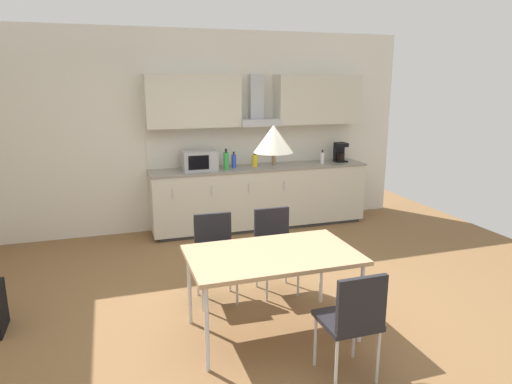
{
  "coord_description": "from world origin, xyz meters",
  "views": [
    {
      "loc": [
        -1.17,
        -3.87,
        2.17
      ],
      "look_at": [
        0.31,
        0.7,
        1.0
      ],
      "focal_mm": 32.0,
      "sensor_mm": 36.0,
      "label": 1
    }
  ],
  "objects_px": {
    "bottle_green": "(226,161)",
    "bottle_white": "(322,158)",
    "bottle_blue": "(234,161)",
    "bottle_yellow": "(255,160)",
    "coffee_maker": "(340,152)",
    "bottle_brown": "(274,159)",
    "microwave": "(199,160)",
    "chair_near_right": "(353,316)",
    "chair_far_left": "(215,248)",
    "pendant_lamp": "(273,139)",
    "dining_table": "(272,258)",
    "chair_far_right": "(275,242)"
  },
  "relations": [
    {
      "from": "coffee_maker",
      "to": "bottle_brown",
      "type": "xyz_separation_m",
      "value": [
        -1.1,
        0.03,
        -0.06
      ]
    },
    {
      "from": "microwave",
      "to": "bottle_white",
      "type": "relative_size",
      "value": 2.25
    },
    {
      "from": "coffee_maker",
      "to": "bottle_yellow",
      "type": "distance_m",
      "value": 1.41
    },
    {
      "from": "pendant_lamp",
      "to": "chair_far_left",
      "type": "bearing_deg",
      "value": 111.36
    },
    {
      "from": "chair_far_right",
      "to": "pendant_lamp",
      "type": "bearing_deg",
      "value": -111.63
    },
    {
      "from": "bottle_brown",
      "to": "bottle_blue",
      "type": "relative_size",
      "value": 0.92
    },
    {
      "from": "bottle_yellow",
      "to": "bottle_green",
      "type": "distance_m",
      "value": 0.47
    },
    {
      "from": "bottle_blue",
      "to": "chair_far_left",
      "type": "distance_m",
      "value": 2.33
    },
    {
      "from": "dining_table",
      "to": "bottle_white",
      "type": "bearing_deg",
      "value": 57.01
    },
    {
      "from": "coffee_maker",
      "to": "bottle_green",
      "type": "distance_m",
      "value": 1.87
    },
    {
      "from": "microwave",
      "to": "chair_near_right",
      "type": "height_order",
      "value": "microwave"
    },
    {
      "from": "bottle_blue",
      "to": "bottle_yellow",
      "type": "distance_m",
      "value": 0.32
    },
    {
      "from": "microwave",
      "to": "bottle_green",
      "type": "xyz_separation_m",
      "value": [
        0.38,
        -0.05,
        -0.01
      ]
    },
    {
      "from": "bottle_white",
      "to": "pendant_lamp",
      "type": "distance_m",
      "value": 3.48
    },
    {
      "from": "bottle_green",
      "to": "bottle_white",
      "type": "height_order",
      "value": "bottle_green"
    },
    {
      "from": "chair_near_right",
      "to": "chair_far_right",
      "type": "height_order",
      "value": "same"
    },
    {
      "from": "bottle_blue",
      "to": "coffee_maker",
      "type": "bearing_deg",
      "value": -0.44
    },
    {
      "from": "bottle_blue",
      "to": "bottle_yellow",
      "type": "bearing_deg",
      "value": -1.45
    },
    {
      "from": "bottle_green",
      "to": "dining_table",
      "type": "distance_m",
      "value": 2.9
    },
    {
      "from": "chair_far_right",
      "to": "pendant_lamp",
      "type": "xyz_separation_m",
      "value": [
        -0.32,
        -0.82,
        1.19
      ]
    },
    {
      "from": "microwave",
      "to": "coffee_maker",
      "type": "bearing_deg",
      "value": 0.67
    },
    {
      "from": "bottle_white",
      "to": "chair_far_left",
      "type": "bearing_deg",
      "value": -136.81
    },
    {
      "from": "microwave",
      "to": "coffee_maker",
      "type": "xyz_separation_m",
      "value": [
        2.25,
        0.03,
        0.01
      ]
    },
    {
      "from": "bottle_green",
      "to": "bottle_yellow",
      "type": "bearing_deg",
      "value": 10.44
    },
    {
      "from": "microwave",
      "to": "bottle_blue",
      "type": "bearing_deg",
      "value": 4.4
    },
    {
      "from": "bottle_yellow",
      "to": "chair_far_right",
      "type": "height_order",
      "value": "bottle_yellow"
    },
    {
      "from": "microwave",
      "to": "pendant_lamp",
      "type": "xyz_separation_m",
      "value": [
        0.05,
        -2.91,
        0.65
      ]
    },
    {
      "from": "bottle_green",
      "to": "chair_near_right",
      "type": "bearing_deg",
      "value": -90.08
    },
    {
      "from": "dining_table",
      "to": "chair_far_left",
      "type": "xyz_separation_m",
      "value": [
        -0.32,
        0.82,
        -0.17
      ]
    },
    {
      "from": "bottle_blue",
      "to": "bottle_green",
      "type": "height_order",
      "value": "bottle_green"
    },
    {
      "from": "coffee_maker",
      "to": "bottle_white",
      "type": "bearing_deg",
      "value": -166.7
    },
    {
      "from": "bottle_blue",
      "to": "chair_far_left",
      "type": "xyz_separation_m",
      "value": [
        -0.79,
        -2.14,
        -0.5
      ]
    },
    {
      "from": "bottle_green",
      "to": "bottle_white",
      "type": "bearing_deg",
      "value": -0.05
    },
    {
      "from": "coffee_maker",
      "to": "bottle_white",
      "type": "distance_m",
      "value": 0.36
    },
    {
      "from": "coffee_maker",
      "to": "bottle_blue",
      "type": "bearing_deg",
      "value": 179.56
    },
    {
      "from": "coffee_maker",
      "to": "bottle_brown",
      "type": "relative_size",
      "value": 1.39
    },
    {
      "from": "bottle_brown",
      "to": "dining_table",
      "type": "xyz_separation_m",
      "value": [
        -1.1,
        -2.97,
        -0.32
      ]
    },
    {
      "from": "bottle_yellow",
      "to": "chair_far_left",
      "type": "bearing_deg",
      "value": -117.57
    },
    {
      "from": "bottle_brown",
      "to": "chair_near_right",
      "type": "distance_m",
      "value": 3.9
    },
    {
      "from": "microwave",
      "to": "dining_table",
      "type": "relative_size",
      "value": 0.33
    },
    {
      "from": "coffee_maker",
      "to": "chair_far_left",
      "type": "distance_m",
      "value": 3.34
    },
    {
      "from": "bottle_green",
      "to": "chair_far_left",
      "type": "xyz_separation_m",
      "value": [
        -0.65,
        -2.04,
        -0.53
      ]
    },
    {
      "from": "bottle_yellow",
      "to": "bottle_white",
      "type": "bearing_deg",
      "value": -4.65
    },
    {
      "from": "pendant_lamp",
      "to": "chair_near_right",
      "type": "bearing_deg",
      "value": -68.36
    },
    {
      "from": "bottle_yellow",
      "to": "chair_near_right",
      "type": "bearing_deg",
      "value": -97.09
    },
    {
      "from": "bottle_yellow",
      "to": "bottle_white",
      "type": "distance_m",
      "value": 1.07
    },
    {
      "from": "chair_near_right",
      "to": "chair_far_right",
      "type": "relative_size",
      "value": 1.0
    },
    {
      "from": "microwave",
      "to": "chair_near_right",
      "type": "relative_size",
      "value": 0.55
    },
    {
      "from": "bottle_blue",
      "to": "pendant_lamp",
      "type": "bearing_deg",
      "value": -99.02
    },
    {
      "from": "bottle_white",
      "to": "chair_near_right",
      "type": "height_order",
      "value": "bottle_white"
    }
  ]
}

